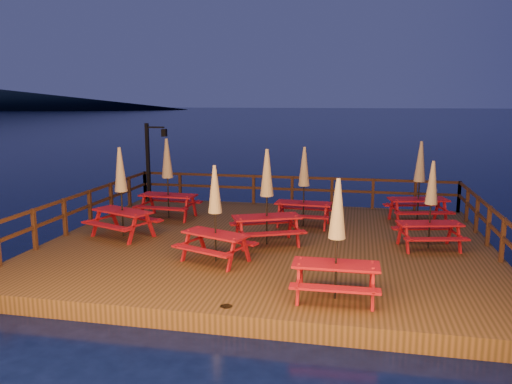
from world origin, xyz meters
TOP-DOWN VIEW (x-y plane):
  - ground at (0.00, 0.00)m, footprint 500.00×500.00m
  - deck at (0.00, 0.00)m, footprint 12.00×10.00m
  - deck_piles at (0.00, 0.00)m, footprint 11.44×9.44m
  - railing at (0.00, 1.78)m, footprint 11.80×9.75m
  - lamp_post at (-5.39, 4.55)m, footprint 0.85×0.18m
  - picnic_table_0 at (4.28, 3.00)m, footprint 2.12×1.89m
  - picnic_table_1 at (-0.00, -0.34)m, footprint 2.27×2.11m
  - picnic_table_2 at (0.75, 1.86)m, footprint 1.80×1.51m
  - picnic_table_3 at (-4.18, -0.44)m, footprint 2.22×2.04m
  - picnic_table_4 at (4.27, 0.12)m, footprint 1.89×1.68m
  - picnic_table_5 at (-3.75, 2.00)m, footprint 1.94×1.63m
  - picnic_table_6 at (-0.95, -2.04)m, footprint 2.03×1.86m
  - picnic_table_7 at (2.01, -3.80)m, footprint 1.72×1.42m

SIDE VIEW (x-z plane):
  - deck_piles at x=0.00m, z-range -1.00..0.40m
  - ground at x=0.00m, z-range 0.00..0.00m
  - deck at x=0.00m, z-range 0.00..0.40m
  - railing at x=0.00m, z-range 0.61..1.71m
  - picnic_table_4 at x=4.27m, z-range 0.45..2.78m
  - picnic_table_6 at x=-0.95m, z-range 0.45..2.81m
  - picnic_table_7 at x=2.01m, z-range 0.45..2.86m
  - picnic_table_2 at x=0.75m, z-range 0.45..2.92m
  - picnic_table_3 at x=-4.18m, z-range 0.45..3.02m
  - picnic_table_1 at x=0.00m, z-range 0.45..3.05m
  - picnic_table_0 at x=4.28m, z-range 0.45..3.05m
  - picnic_table_5 at x=-3.75m, z-range 0.45..3.09m
  - lamp_post at x=-5.39m, z-range 0.70..3.70m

